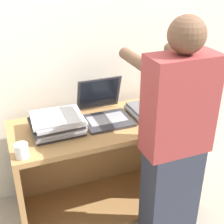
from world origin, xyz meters
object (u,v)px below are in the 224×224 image
object	(u,v)px
laptop_stack_right	(153,110)
person	(174,146)
laptop_stack_left	(57,124)
mug	(22,151)
laptop_open	(105,112)

from	to	relation	value
laptop_stack_right	person	size ratio (longest dim) A/B	0.23
laptop_stack_left	laptop_stack_right	size ratio (longest dim) A/B	1.01
person	mug	size ratio (longest dim) A/B	17.50
person	laptop_open	bearing A→B (deg)	115.51
laptop_stack_right	mug	distance (m)	1.00
laptop_open	laptop_stack_left	size ratio (longest dim) A/B	1.01
laptop_stack_left	laptop_open	bearing A→B (deg)	9.71
laptop_open	laptop_stack_right	distance (m)	0.36
laptop_stack_right	mug	size ratio (longest dim) A/B	3.97
laptop_open	person	xyz separation A→B (m)	(0.25, -0.53, -0.03)
laptop_open	person	size ratio (longest dim) A/B	0.23
laptop_open	person	bearing A→B (deg)	-64.49
laptop_stack_left	laptop_stack_right	bearing A→B (deg)	0.46
laptop_stack_left	mug	size ratio (longest dim) A/B	4.01
laptop_stack_right	mug	xyz separation A→B (m)	(-0.97, -0.22, 0.01)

